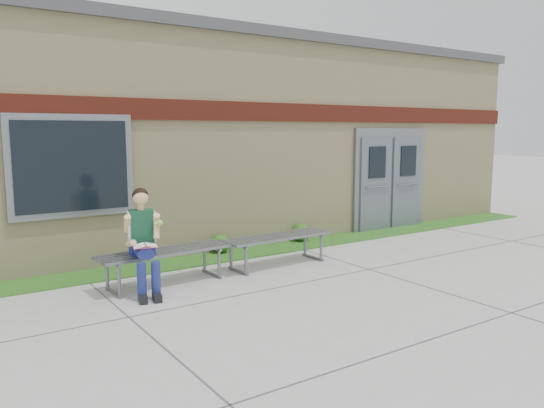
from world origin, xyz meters
TOP-DOWN VIEW (x-y plane):
  - ground at (0.00, 0.00)m, footprint 80.00×80.00m
  - grass_strip at (0.00, 2.60)m, footprint 16.00×0.80m
  - school_building at (-0.00, 5.99)m, footprint 16.20×6.22m
  - bench_left at (-2.08, 1.57)m, footprint 2.00×0.68m
  - bench_right at (-0.08, 1.57)m, footprint 1.98×0.63m
  - girl at (-2.47, 1.35)m, footprint 0.53×0.90m
  - shrub_mid at (-0.47, 2.85)m, footprint 0.34×0.34m
  - shrub_east at (1.39, 2.85)m, footprint 0.36×0.36m

SIDE VIEW (x-z plane):
  - ground at x=0.00m, z-range 0.00..0.00m
  - grass_strip at x=0.00m, z-range 0.00..0.02m
  - shrub_mid at x=-0.47m, z-range 0.02..0.36m
  - shrub_east at x=1.39m, z-range 0.02..0.38m
  - bench_right at x=-0.08m, z-range 0.14..0.65m
  - bench_left at x=-2.08m, z-range 0.14..0.65m
  - girl at x=-2.47m, z-range 0.04..1.50m
  - school_building at x=0.00m, z-range 0.00..4.20m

